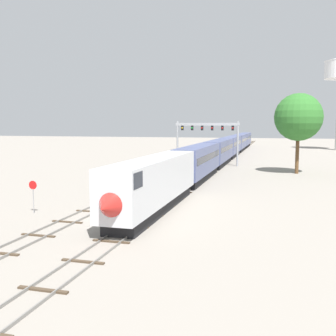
% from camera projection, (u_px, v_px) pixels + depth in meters
% --- Properties ---
extents(ground_plane, '(400.00, 400.00, 0.00)m').
position_uv_depth(ground_plane, '(118.00, 219.00, 32.53)').
color(ground_plane, gray).
extents(track_main, '(2.60, 200.00, 0.16)m').
position_uv_depth(track_main, '(228.00, 159.00, 89.54)').
color(track_main, slate).
rests_on(track_main, ground).
extents(track_near, '(2.60, 160.00, 0.16)m').
position_uv_depth(track_near, '(185.00, 167.00, 71.80)').
color(track_near, slate).
rests_on(track_near, ground).
extents(passenger_train, '(3.04, 125.82, 4.80)m').
position_uv_depth(passenger_train, '(226.00, 148.00, 86.04)').
color(passenger_train, silver).
rests_on(passenger_train, ground).
extents(signal_gantry, '(12.10, 0.49, 8.37)m').
position_uv_depth(signal_gantry, '(207.00, 133.00, 74.70)').
color(signal_gantry, '#999BA0').
rests_on(signal_gantry, ground).
extents(stop_sign, '(0.76, 0.08, 2.88)m').
position_uv_depth(stop_sign, '(33.00, 192.00, 34.61)').
color(stop_sign, gray).
rests_on(stop_sign, ground).
extents(trackside_tree_left, '(7.43, 7.43, 12.59)m').
position_uv_depth(trackside_tree_left, '(299.00, 117.00, 61.81)').
color(trackside_tree_left, brown).
rests_on(trackside_tree_left, ground).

